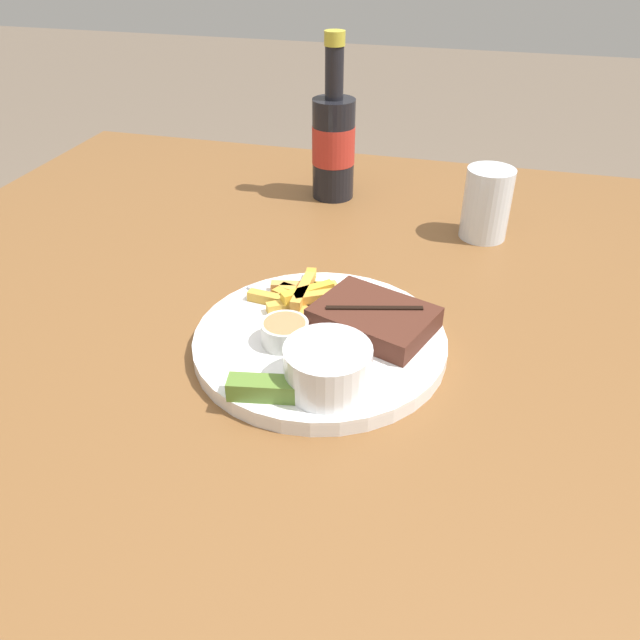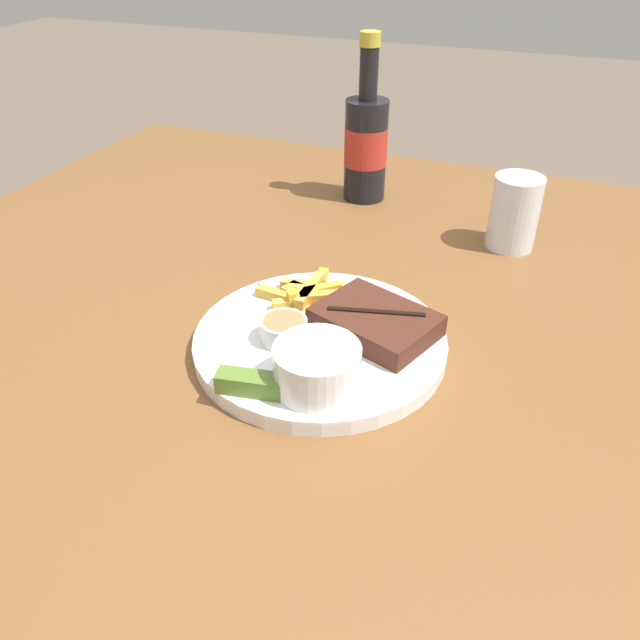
% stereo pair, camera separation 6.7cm
% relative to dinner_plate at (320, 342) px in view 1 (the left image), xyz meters
% --- Properties ---
extents(dining_table, '(1.31, 1.28, 0.77)m').
position_rel_dinner_plate_xyz_m(dining_table, '(0.00, 0.00, -0.08)').
color(dining_table, brown).
rests_on(dining_table, ground_plane).
extents(dinner_plate, '(0.28, 0.28, 0.02)m').
position_rel_dinner_plate_xyz_m(dinner_plate, '(0.00, 0.00, 0.00)').
color(dinner_plate, white).
rests_on(dinner_plate, dining_table).
extents(steak_portion, '(0.15, 0.13, 0.03)m').
position_rel_dinner_plate_xyz_m(steak_portion, '(0.05, 0.03, 0.02)').
color(steak_portion, '#472319').
rests_on(steak_portion, dinner_plate).
extents(fries_pile, '(0.14, 0.11, 0.02)m').
position_rel_dinner_plate_xyz_m(fries_pile, '(-0.03, 0.06, 0.02)').
color(fries_pile, gold).
rests_on(fries_pile, dinner_plate).
extents(coleslaw_cup, '(0.09, 0.09, 0.05)m').
position_rel_dinner_plate_xyz_m(coleslaw_cup, '(0.03, -0.08, 0.03)').
color(coleslaw_cup, white).
rests_on(coleslaw_cup, dinner_plate).
extents(dipping_sauce_cup, '(0.05, 0.05, 0.03)m').
position_rel_dinner_plate_xyz_m(dipping_sauce_cup, '(-0.03, -0.02, 0.02)').
color(dipping_sauce_cup, silver).
rests_on(dipping_sauce_cup, dinner_plate).
extents(pickle_spear, '(0.08, 0.04, 0.02)m').
position_rel_dinner_plate_xyz_m(pickle_spear, '(-0.02, -0.11, 0.02)').
color(pickle_spear, '#567A2D').
rests_on(pickle_spear, dinner_plate).
extents(fork_utensil, '(0.12, 0.09, 0.00)m').
position_rel_dinner_plate_xyz_m(fork_utensil, '(-0.06, 0.04, 0.01)').
color(fork_utensil, '#B7B7BC').
rests_on(fork_utensil, dinner_plate).
extents(beer_bottle, '(0.07, 0.07, 0.26)m').
position_rel_dinner_plate_xyz_m(beer_bottle, '(-0.09, 0.42, 0.08)').
color(beer_bottle, black).
rests_on(beer_bottle, dining_table).
extents(drinking_glass, '(0.07, 0.07, 0.10)m').
position_rel_dinner_plate_xyz_m(drinking_glass, '(0.16, 0.33, 0.04)').
color(drinking_glass, silver).
rests_on(drinking_glass, dining_table).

